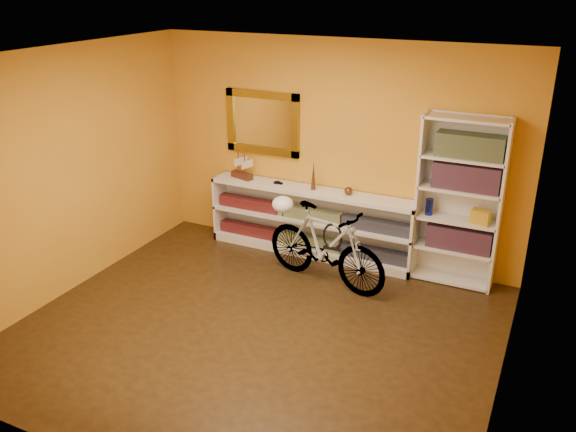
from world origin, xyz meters
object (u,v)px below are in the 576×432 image
at_px(helmet, 283,204).
at_px(console_unit, 311,222).
at_px(bookcase, 459,203).
at_px(bicycle, 325,246).

bearing_deg(helmet, console_unit, 75.82).
xyz_separation_m(console_unit, bookcase, (1.73, 0.03, 0.52)).
bearing_deg(console_unit, bookcase, 0.83).
bearing_deg(helmet, bicycle, -12.63).
xyz_separation_m(console_unit, helmet, (-0.13, -0.51, 0.39)).
bearing_deg(console_unit, helmet, -104.18).
bearing_deg(bicycle, bookcase, -49.64).
bearing_deg(bicycle, console_unit, 47.87).
distance_m(bicycle, helmet, 0.69).
height_order(bookcase, bicycle, bookcase).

